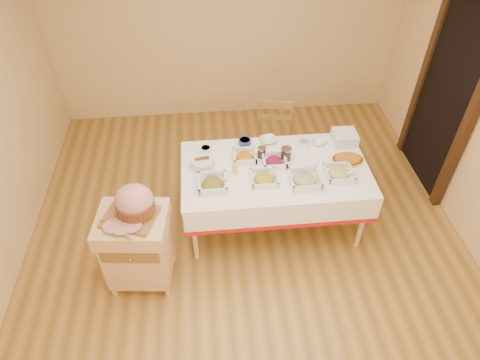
{
  "coord_description": "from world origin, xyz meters",
  "views": [
    {
      "loc": [
        -0.35,
        -2.79,
        3.48
      ],
      "look_at": [
        -0.05,
        0.2,
        0.73
      ],
      "focal_mm": 32.0,
      "sensor_mm": 36.0,
      "label": 1
    }
  ],
  "objects_px": {
    "preserve_jar_right": "(286,154)",
    "dining_chair": "(274,143)",
    "dining_table": "(274,180)",
    "plate_stack": "(345,137)",
    "butcher_cart": "(138,245)",
    "brass_platter": "(348,159)",
    "mustard_bottle": "(235,168)",
    "preserve_jar_left": "(262,153)",
    "ham_on_board": "(134,204)",
    "bread_basket": "(202,163)"
  },
  "relations": [
    {
      "from": "butcher_cart",
      "to": "preserve_jar_left",
      "type": "xyz_separation_m",
      "value": [
        1.21,
        0.78,
        0.33
      ]
    },
    {
      "from": "bread_basket",
      "to": "preserve_jar_right",
      "type": "bearing_deg",
      "value": 1.8
    },
    {
      "from": "dining_chair",
      "to": "preserve_jar_right",
      "type": "height_order",
      "value": "dining_chair"
    },
    {
      "from": "preserve_jar_right",
      "to": "brass_platter",
      "type": "relative_size",
      "value": 0.44
    },
    {
      "from": "preserve_jar_left",
      "to": "bread_basket",
      "type": "height_order",
      "value": "preserve_jar_left"
    },
    {
      "from": "butcher_cart",
      "to": "plate_stack",
      "type": "distance_m",
      "value": 2.33
    },
    {
      "from": "dining_chair",
      "to": "mustard_bottle",
      "type": "distance_m",
      "value": 1.01
    },
    {
      "from": "mustard_bottle",
      "to": "preserve_jar_left",
      "type": "bearing_deg",
      "value": 38.8
    },
    {
      "from": "preserve_jar_left",
      "to": "brass_platter",
      "type": "xyz_separation_m",
      "value": [
        0.84,
        -0.15,
        -0.03
      ]
    },
    {
      "from": "dining_table",
      "to": "butcher_cart",
      "type": "relative_size",
      "value": 2.17
    },
    {
      "from": "preserve_jar_left",
      "to": "bread_basket",
      "type": "relative_size",
      "value": 0.49
    },
    {
      "from": "dining_chair",
      "to": "bread_basket",
      "type": "height_order",
      "value": "dining_chair"
    },
    {
      "from": "preserve_jar_right",
      "to": "dining_chair",
      "type": "bearing_deg",
      "value": 90.55
    },
    {
      "from": "preserve_jar_left",
      "to": "plate_stack",
      "type": "xyz_separation_m",
      "value": [
        0.89,
        0.16,
        0.01
      ]
    },
    {
      "from": "plate_stack",
      "to": "brass_platter",
      "type": "height_order",
      "value": "plate_stack"
    },
    {
      "from": "dining_chair",
      "to": "brass_platter",
      "type": "distance_m",
      "value": 0.98
    },
    {
      "from": "butcher_cart",
      "to": "brass_platter",
      "type": "distance_m",
      "value": 2.17
    },
    {
      "from": "mustard_bottle",
      "to": "bread_basket",
      "type": "xyz_separation_m",
      "value": [
        -0.31,
        0.15,
        -0.03
      ]
    },
    {
      "from": "brass_platter",
      "to": "preserve_jar_left",
      "type": "bearing_deg",
      "value": 169.99
    },
    {
      "from": "brass_platter",
      "to": "preserve_jar_right",
      "type": "bearing_deg",
      "value": 171.6
    },
    {
      "from": "dining_table",
      "to": "ham_on_board",
      "type": "xyz_separation_m",
      "value": [
        -1.28,
        -0.56,
        0.37
      ]
    },
    {
      "from": "brass_platter",
      "to": "mustard_bottle",
      "type": "bearing_deg",
      "value": -175.76
    },
    {
      "from": "butcher_cart",
      "to": "bread_basket",
      "type": "bearing_deg",
      "value": 48.4
    },
    {
      "from": "plate_stack",
      "to": "dining_chair",
      "type": "bearing_deg",
      "value": 148.5
    },
    {
      "from": "mustard_bottle",
      "to": "brass_platter",
      "type": "bearing_deg",
      "value": 4.24
    },
    {
      "from": "dining_chair",
      "to": "plate_stack",
      "type": "relative_size",
      "value": 4.01
    },
    {
      "from": "butcher_cart",
      "to": "dining_chair",
      "type": "distance_m",
      "value": 1.97
    },
    {
      "from": "brass_platter",
      "to": "plate_stack",
      "type": "bearing_deg",
      "value": 80.66
    },
    {
      "from": "preserve_jar_left",
      "to": "preserve_jar_right",
      "type": "height_order",
      "value": "preserve_jar_right"
    },
    {
      "from": "mustard_bottle",
      "to": "dining_table",
      "type": "bearing_deg",
      "value": 6.46
    },
    {
      "from": "bread_basket",
      "to": "brass_platter",
      "type": "height_order",
      "value": "bread_basket"
    },
    {
      "from": "preserve_jar_right",
      "to": "mustard_bottle",
      "type": "height_order",
      "value": "mustard_bottle"
    },
    {
      "from": "dining_table",
      "to": "plate_stack",
      "type": "height_order",
      "value": "plate_stack"
    },
    {
      "from": "bread_basket",
      "to": "plate_stack",
      "type": "bearing_deg",
      "value": 9.38
    },
    {
      "from": "ham_on_board",
      "to": "preserve_jar_left",
      "type": "bearing_deg",
      "value": 32.63
    },
    {
      "from": "dining_table",
      "to": "dining_chair",
      "type": "distance_m",
      "value": 0.77
    },
    {
      "from": "plate_stack",
      "to": "preserve_jar_left",
      "type": "bearing_deg",
      "value": -169.76
    },
    {
      "from": "plate_stack",
      "to": "preserve_jar_right",
      "type": "bearing_deg",
      "value": -161.53
    },
    {
      "from": "plate_stack",
      "to": "brass_platter",
      "type": "xyz_separation_m",
      "value": [
        -0.05,
        -0.31,
        -0.04
      ]
    },
    {
      "from": "ham_on_board",
      "to": "preserve_jar_left",
      "type": "xyz_separation_m",
      "value": [
        1.17,
        0.75,
        -0.16
      ]
    },
    {
      "from": "butcher_cart",
      "to": "dining_chair",
      "type": "height_order",
      "value": "dining_chair"
    },
    {
      "from": "preserve_jar_right",
      "to": "dining_table",
      "type": "bearing_deg",
      "value": -134.33
    },
    {
      "from": "mustard_bottle",
      "to": "plate_stack",
      "type": "bearing_deg",
      "value": 18.43
    },
    {
      "from": "plate_stack",
      "to": "brass_platter",
      "type": "distance_m",
      "value": 0.31
    },
    {
      "from": "butcher_cart",
      "to": "brass_platter",
      "type": "bearing_deg",
      "value": 17.25
    },
    {
      "from": "bread_basket",
      "to": "brass_platter",
      "type": "bearing_deg",
      "value": -2.54
    },
    {
      "from": "dining_chair",
      "to": "ham_on_board",
      "type": "xyz_separation_m",
      "value": [
        -1.39,
        -1.31,
        0.48
      ]
    },
    {
      "from": "ham_on_board",
      "to": "bread_basket",
      "type": "bearing_deg",
      "value": 49.09
    },
    {
      "from": "dining_chair",
      "to": "preserve_jar_left",
      "type": "xyz_separation_m",
      "value": [
        -0.23,
        -0.57,
        0.32
      ]
    },
    {
      "from": "dining_table",
      "to": "plate_stack",
      "type": "bearing_deg",
      "value": 23.96
    }
  ]
}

